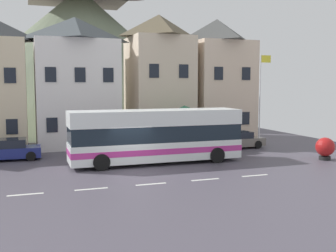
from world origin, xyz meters
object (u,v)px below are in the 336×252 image
object	(u,v)px
hilltop_castle	(81,53)
pedestrian_00	(228,140)
bus_shelter	(185,113)
pedestrian_01	(198,143)
townhouse_03	(159,79)
public_bench	(166,142)
harbour_buoy	(325,148)
flagpole	(261,95)
parked_car_01	(236,140)
parked_car_00	(10,150)
townhouse_04	(216,80)
townhouse_02	(76,82)
transit_bus	(156,136)

from	to	relation	value
hilltop_castle	pedestrian_00	bearing A→B (deg)	-77.14
bus_shelter	pedestrian_01	world-z (taller)	bus_shelter
townhouse_03	public_bench	bearing A→B (deg)	-98.71
public_bench	harbour_buoy	bearing A→B (deg)	-46.04
public_bench	harbour_buoy	size ratio (longest dim) A/B	1.08
townhouse_03	flagpole	distance (m)	8.93
parked_car_01	pedestrian_01	world-z (taller)	pedestrian_01
townhouse_03	parked_car_00	xyz separation A→B (m)	(-12.07, -4.94, -4.83)
parked_car_00	parked_car_01	xyz separation A→B (m)	(16.80, -0.45, -0.04)
bus_shelter	flagpole	distance (m)	6.35
hilltop_castle	parked_car_01	xyz separation A→B (m)	(8.65, -27.82, -8.73)
bus_shelter	parked_car_00	world-z (taller)	bus_shelter
hilltop_castle	parked_car_01	distance (m)	30.42
bus_shelter	hilltop_castle	bearing A→B (deg)	98.52
bus_shelter	parked_car_00	xyz separation A→B (m)	(-12.33, 0.55, -2.23)
townhouse_03	townhouse_04	distance (m)	5.76
pedestrian_01	public_bench	xyz separation A→B (m)	(-0.98, 4.25, -0.41)
townhouse_02	harbour_buoy	distance (m)	19.64
townhouse_02	hilltop_castle	world-z (taller)	hilltop_castle
townhouse_02	pedestrian_00	xyz separation A→B (m)	(9.99, -7.60, -4.26)
public_bench	pedestrian_00	bearing A→B (deg)	-51.80
hilltop_castle	flagpole	size ratio (longest dim) A/B	5.55
transit_bus	bus_shelter	bearing A→B (deg)	47.36
townhouse_02	hilltop_castle	distance (m)	22.95
townhouse_03	public_bench	distance (m)	5.99
townhouse_04	hilltop_castle	size ratio (longest dim) A/B	0.27
pedestrian_01	public_bench	size ratio (longest dim) A/B	1.03
flagpole	pedestrian_00	bearing A→B (deg)	-157.62
public_bench	transit_bus	bearing A→B (deg)	-114.03
transit_bus	bus_shelter	size ratio (longest dim) A/B	3.06
hilltop_castle	public_bench	bearing A→B (deg)	-82.35
hilltop_castle	public_bench	size ratio (longest dim) A/B	25.16
townhouse_03	parked_car_01	world-z (taller)	townhouse_03
townhouse_03	harbour_buoy	size ratio (longest dim) A/B	7.29
townhouse_02	parked_car_00	bearing A→B (deg)	-134.80
bus_shelter	flagpole	size ratio (longest dim) A/B	0.49
townhouse_03	parked_car_01	distance (m)	8.66
hilltop_castle	bus_shelter	distance (m)	28.97
public_bench	pedestrian_01	bearing A→B (deg)	-77.08
townhouse_03	harbour_buoy	xyz separation A→B (m)	(7.86, -11.86, -4.69)
townhouse_02	transit_bus	bearing A→B (deg)	-67.18
bus_shelter	parked_car_00	bearing A→B (deg)	177.43
parked_car_00	pedestrian_00	bearing A→B (deg)	-8.30
pedestrian_01	flagpole	xyz separation A→B (m)	(5.95, 1.39, 3.38)
townhouse_02	harbour_buoy	size ratio (longest dim) A/B	6.92
townhouse_02	parked_car_01	distance (m)	13.80
townhouse_02	public_bench	size ratio (longest dim) A/B	6.42
parked_car_01	flagpole	xyz separation A→B (m)	(1.72, -0.67, 3.61)
townhouse_04	hilltop_castle	world-z (taller)	hilltop_castle
hilltop_castle	parked_car_01	world-z (taller)	hilltop_castle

